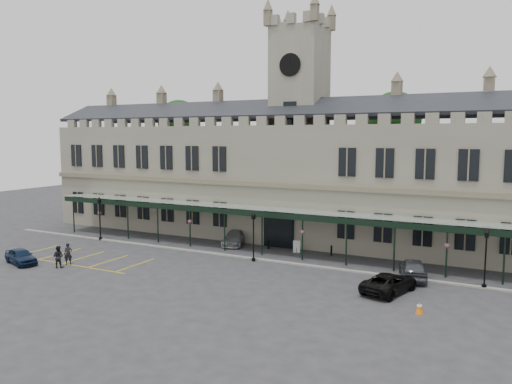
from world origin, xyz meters
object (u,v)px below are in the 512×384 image
at_px(lamp_post_mid, 253,232).
at_px(person_a, 68,254).
at_px(car_taxi, 235,238).
at_px(person_b, 58,257).
at_px(sign_board, 297,247).
at_px(clock_tower, 299,115).
at_px(car_van, 389,283).
at_px(lamp_post_right, 486,253).
at_px(traffic_cone, 419,308).
at_px(car_right_a, 413,269).
at_px(car_left_a, 21,256).
at_px(lamp_post_left, 100,214).
at_px(station_building, 299,178).

xyz_separation_m(lamp_post_mid, person_a, (-13.53, -8.31, -1.68)).
height_order(car_taxi, person_b, person_b).
bearing_deg(sign_board, person_b, -155.28).
distance_m(clock_tower, car_taxi, 14.50).
xyz_separation_m(car_taxi, car_van, (17.40, -8.58, -0.00)).
distance_m(lamp_post_right, person_a, 33.27).
bearing_deg(car_taxi, traffic_cone, -48.34).
height_order(car_taxi, person_a, person_a).
relative_size(lamp_post_mid, car_taxi, 0.92).
bearing_deg(clock_tower, car_taxi, -126.91).
height_order(lamp_post_right, sign_board, lamp_post_right).
bearing_deg(car_right_a, lamp_post_mid, -10.95).
relative_size(car_left_a, car_taxi, 0.83).
xyz_separation_m(clock_tower, car_van, (12.89, -14.58, -12.42)).
bearing_deg(lamp_post_left, car_left_a, -83.61).
xyz_separation_m(car_taxi, car_right_a, (18.29, -4.34, 0.11)).
bearing_deg(car_taxi, sign_board, -20.79).
relative_size(car_right_a, person_a, 2.52).
bearing_deg(clock_tower, car_right_a, -36.86).
xyz_separation_m(clock_tower, sign_board, (2.47, -6.40, -12.55)).
height_order(car_left_a, car_right_a, car_right_a).
bearing_deg(lamp_post_left, station_building, 29.91).
xyz_separation_m(lamp_post_right, car_left_a, (-35.86, -10.60, -1.94)).
xyz_separation_m(clock_tower, lamp_post_right, (18.81, -10.52, -10.50)).
distance_m(lamp_post_right, car_right_a, 5.35).
height_order(car_taxi, car_van, car_taxi).
distance_m(station_building, car_van, 20.24).
bearing_deg(station_building, car_taxi, -127.31).
distance_m(car_van, car_right_a, 4.34).
relative_size(lamp_post_left, person_a, 2.47).
distance_m(station_building, traffic_cone, 24.42).
bearing_deg(car_left_a, car_taxi, -22.42).
bearing_deg(clock_tower, lamp_post_left, -149.88).
xyz_separation_m(lamp_post_left, car_van, (31.12, -4.01, -2.05)).
height_order(lamp_post_left, car_van, lamp_post_left).
distance_m(clock_tower, car_right_a, 21.17).
bearing_deg(station_building, sign_board, -68.64).
bearing_deg(lamp_post_mid, car_right_a, 3.36).
distance_m(lamp_post_right, sign_board, 16.98).
bearing_deg(lamp_post_mid, station_building, 91.72).
bearing_deg(car_van, station_building, -32.31).
height_order(station_building, sign_board, station_building).
distance_m(lamp_post_left, person_b, 11.29).
bearing_deg(lamp_post_right, person_b, -162.65).
xyz_separation_m(station_building, car_right_a, (13.78, -10.25, -5.67)).
xyz_separation_m(station_building, car_taxi, (-4.50, -5.91, -5.77)).
bearing_deg(lamp_post_right, sign_board, 165.85).
bearing_deg(car_right_a, person_b, 6.37).
bearing_deg(car_taxi, clock_tower, 35.62).
bearing_deg(lamp_post_right, car_right_a, 177.89).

